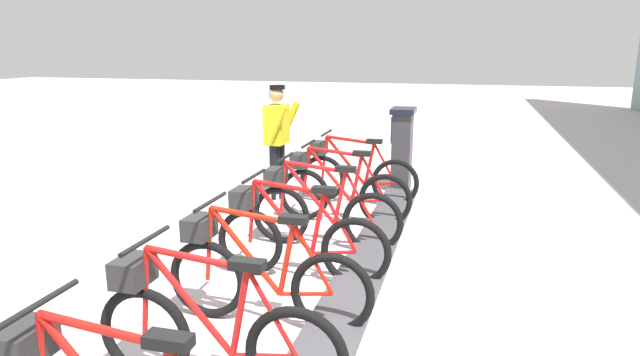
# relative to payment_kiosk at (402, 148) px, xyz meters

# --- Properties ---
(ground_plane) EXTENTS (60.00, 60.00, 0.00)m
(ground_plane) POSITION_rel_payment_kiosk_xyz_m (-0.05, 4.85, -0.67)
(ground_plane) COLOR silver
(dock_rail_base) EXTENTS (0.44, 9.01, 0.10)m
(dock_rail_base) POSITION_rel_payment_kiosk_xyz_m (-0.05, 4.85, -0.62)
(dock_rail_base) COLOR #47474C
(dock_rail_base) RESTS_ON ground
(payment_kiosk) EXTENTS (0.36, 0.52, 1.28)m
(payment_kiosk) POSITION_rel_payment_kiosk_xyz_m (0.00, 0.00, 0.00)
(payment_kiosk) COLOR #38383D
(payment_kiosk) RESTS_ON ground
(bike_docked_0) EXTENTS (1.72, 0.54, 1.02)m
(bike_docked_0) POSITION_rel_payment_kiosk_xyz_m (0.57, 0.95, -0.24)
(bike_docked_0) COLOR black
(bike_docked_0) RESTS_ON ground
(bike_docked_1) EXTENTS (1.72, 0.54, 1.02)m
(bike_docked_1) POSITION_rel_payment_kiosk_xyz_m (0.57, 1.86, -0.24)
(bike_docked_1) COLOR black
(bike_docked_1) RESTS_ON ground
(bike_docked_2) EXTENTS (1.72, 0.54, 1.02)m
(bike_docked_2) POSITION_rel_payment_kiosk_xyz_m (0.57, 2.77, -0.24)
(bike_docked_2) COLOR black
(bike_docked_2) RESTS_ON ground
(bike_docked_3) EXTENTS (1.72, 0.54, 1.02)m
(bike_docked_3) POSITION_rel_payment_kiosk_xyz_m (0.57, 3.68, -0.24)
(bike_docked_3) COLOR black
(bike_docked_3) RESTS_ON ground
(bike_docked_4) EXTENTS (1.72, 0.54, 1.02)m
(bike_docked_4) POSITION_rel_payment_kiosk_xyz_m (0.57, 4.60, -0.24)
(bike_docked_4) COLOR black
(bike_docked_4) RESTS_ON ground
(bike_docked_5) EXTENTS (1.72, 0.54, 1.02)m
(bike_docked_5) POSITION_rel_payment_kiosk_xyz_m (0.57, 5.51, -0.24)
(bike_docked_5) COLOR black
(bike_docked_5) RESTS_ON ground
(worker_near_rack) EXTENTS (0.48, 0.63, 1.66)m
(worker_near_rack) POSITION_rel_payment_kiosk_xyz_m (1.68, 0.99, 0.24)
(worker_near_rack) COLOR white
(worker_near_rack) RESTS_ON ground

